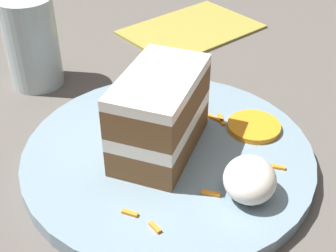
{
  "coord_description": "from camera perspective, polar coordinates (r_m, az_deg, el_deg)",
  "views": [
    {
      "loc": [
        -0.35,
        0.01,
        0.35
      ],
      "look_at": [
        0.01,
        0.06,
        0.08
      ],
      "focal_mm": 50.0,
      "sensor_mm": 36.0,
      "label": 1
    }
  ],
  "objects": [
    {
      "name": "ground_plane",
      "position": [
        0.5,
        6.72,
        -9.12
      ],
      "size": [
        6.0,
        6.0,
        0.0
      ],
      "primitive_type": "plane",
      "color": "black",
      "rests_on": "ground"
    },
    {
      "name": "dining_table",
      "position": [
        0.48,
        6.87,
        -7.61
      ],
      "size": [
        1.16,
        1.07,
        0.04
      ],
      "primitive_type": "cube",
      "color": "#56514C",
      "rests_on": "ground"
    },
    {
      "name": "plate",
      "position": [
        0.48,
        -0.0,
        -3.65
      ],
      "size": [
        0.29,
        0.29,
        0.02
      ],
      "primitive_type": "cylinder",
      "color": "gray",
      "rests_on": "dining_table"
    },
    {
      "name": "cake_slice",
      "position": [
        0.45,
        -1.02,
        1.5
      ],
      "size": [
        0.13,
        0.09,
        0.08
      ],
      "rotation": [
        0.0,
        0.0,
        4.5
      ],
      "color": "brown",
      "rests_on": "plate"
    },
    {
      "name": "cream_dollop",
      "position": [
        0.42,
        9.93,
        -6.43
      ],
      "size": [
        0.05,
        0.05,
        0.04
      ],
      "primitive_type": "ellipsoid",
      "color": "white",
      "rests_on": "plate"
    },
    {
      "name": "orange_garnish",
      "position": [
        0.51,
        10.42,
        -0.06
      ],
      "size": [
        0.06,
        0.06,
        0.01
      ],
      "primitive_type": "cylinder",
      "color": "orange",
      "rests_on": "plate"
    },
    {
      "name": "carrot_shreds_scatter",
      "position": [
        0.47,
        4.85,
        -3.43
      ],
      "size": [
        0.19,
        0.14,
        0.0
      ],
      "color": "orange",
      "rests_on": "plate"
    },
    {
      "name": "drinking_glass",
      "position": [
        0.62,
        -16.19,
        9.09
      ],
      "size": [
        0.07,
        0.07,
        0.11
      ],
      "color": "silver",
      "rests_on": "dining_table"
    },
    {
      "name": "menu_card",
      "position": [
        0.76,
        2.87,
        11.67
      ],
      "size": [
        0.25,
        0.24,
        0.0
      ],
      "primitive_type": "cube",
      "rotation": [
        0.0,
        0.0,
        3.98
      ],
      "color": "#9E933D",
      "rests_on": "dining_table"
    }
  ]
}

